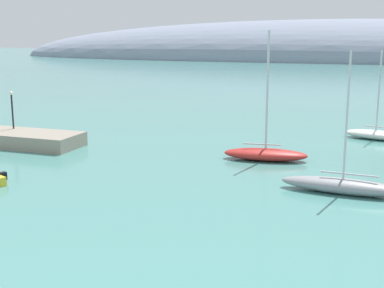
{
  "coord_description": "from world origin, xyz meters",
  "views": [
    {
      "loc": [
        15.97,
        -10.38,
        10.57
      ],
      "look_at": [
        3.93,
        29.32,
        1.75
      ],
      "focal_mm": 49.52,
      "sensor_mm": 36.0,
      "label": 1
    }
  ],
  "objects_px": {
    "sailboat_white_near_shore": "(376,134)",
    "sailboat_grey_end_of_line": "(343,185)",
    "sailboat_red_mid_mooring": "(265,153)",
    "harbor_lamp_post": "(12,105)"
  },
  "relations": [
    {
      "from": "sailboat_white_near_shore",
      "to": "sailboat_grey_end_of_line",
      "type": "relative_size",
      "value": 0.94
    },
    {
      "from": "sailboat_white_near_shore",
      "to": "sailboat_grey_end_of_line",
      "type": "distance_m",
      "value": 20.05
    },
    {
      "from": "sailboat_white_near_shore",
      "to": "sailboat_red_mid_mooring",
      "type": "xyz_separation_m",
      "value": [
        -9.18,
        -12.06,
        0.07
      ]
    },
    {
      "from": "harbor_lamp_post",
      "to": "sailboat_grey_end_of_line",
      "type": "bearing_deg",
      "value": -14.72
    },
    {
      "from": "sailboat_grey_end_of_line",
      "to": "harbor_lamp_post",
      "type": "relative_size",
      "value": 2.57
    },
    {
      "from": "sailboat_grey_end_of_line",
      "to": "harbor_lamp_post",
      "type": "xyz_separation_m",
      "value": [
        -31.18,
        8.19,
        3.04
      ]
    },
    {
      "from": "sailboat_grey_end_of_line",
      "to": "sailboat_red_mid_mooring",
      "type": "bearing_deg",
      "value": -44.48
    },
    {
      "from": "sailboat_red_mid_mooring",
      "to": "sailboat_white_near_shore",
      "type": "bearing_deg",
      "value": 48.38
    },
    {
      "from": "sailboat_red_mid_mooring",
      "to": "sailboat_grey_end_of_line",
      "type": "xyz_separation_m",
      "value": [
        6.42,
        -7.8,
        -0.05
      ]
    },
    {
      "from": "sailboat_red_mid_mooring",
      "to": "harbor_lamp_post",
      "type": "relative_size",
      "value": 2.92
    }
  ]
}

